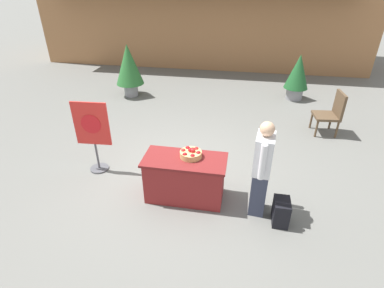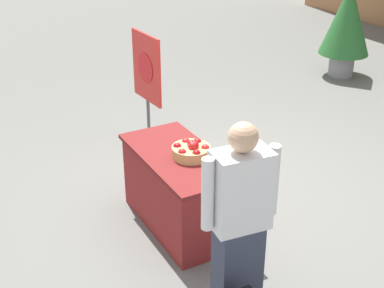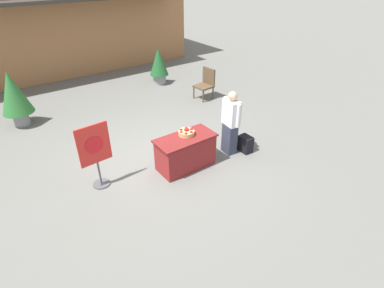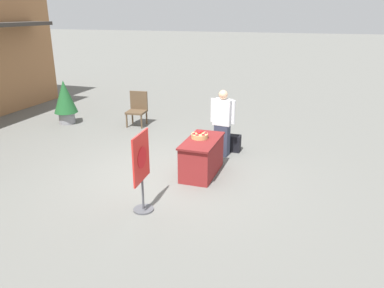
% 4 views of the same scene
% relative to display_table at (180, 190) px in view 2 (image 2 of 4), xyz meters
% --- Properties ---
extents(ground_plane, '(120.00, 120.00, 0.00)m').
position_rel_display_table_xyz_m(ground_plane, '(-0.30, 0.70, -0.39)').
color(ground_plane, slate).
extents(display_table, '(1.37, 0.67, 0.78)m').
position_rel_display_table_xyz_m(display_table, '(0.00, 0.00, 0.00)').
color(display_table, maroon).
rests_on(display_table, ground_plane).
extents(apple_basket, '(0.36, 0.36, 0.16)m').
position_rel_display_table_xyz_m(apple_basket, '(0.09, 0.08, 0.45)').
color(apple_basket, tan).
rests_on(apple_basket, display_table).
extents(person_visitor, '(0.30, 0.61, 1.61)m').
position_rel_display_table_xyz_m(person_visitor, '(1.22, -0.13, 0.43)').
color(person_visitor, '#33384C').
rests_on(person_visitor, ground_plane).
extents(poster_board, '(0.67, 0.36, 1.43)m').
position_rel_display_table_xyz_m(poster_board, '(-1.85, 0.51, 0.42)').
color(poster_board, '#4C4C51').
rests_on(poster_board, ground_plane).
extents(potted_plant_near_right, '(0.85, 0.85, 1.59)m').
position_rel_display_table_xyz_m(potted_plant_near_right, '(-2.66, 4.55, 0.54)').
color(potted_plant_near_right, gray).
rests_on(potted_plant_near_right, ground_plane).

